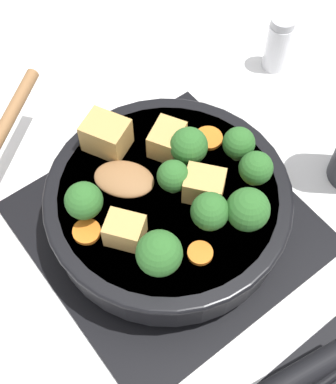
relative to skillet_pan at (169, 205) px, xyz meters
The scene contains 21 objects.
ground_plane 0.06m from the skillet_pan, 99.82° to the right, with size 2.40×2.40×0.00m, color white.
front_burner_grate 0.04m from the skillet_pan, 99.82° to the right, with size 0.31×0.31×0.03m.
skillet_pan is the anchor object (origin of this frame).
wooden_spoon 0.15m from the skillet_pan, 52.96° to the right, with size 0.24×0.25×0.02m.
tofu_cube_center_large 0.07m from the skillet_pan, 124.98° to the right, with size 0.04×0.03×0.03m, color tan.
tofu_cube_near_handle 0.08m from the skillet_pan, 11.73° to the left, with size 0.04×0.03×0.03m, color tan.
tofu_cube_east_chunk 0.11m from the skillet_pan, 80.55° to the right, with size 0.05×0.04×0.04m, color tan.
tofu_cube_west_chunk 0.05m from the skillet_pan, 143.21° to the left, with size 0.04×0.03×0.03m, color tan.
broccoli_floret_near_spoon 0.10m from the skillet_pan, 22.06° to the right, with size 0.04×0.04×0.05m.
broccoli_floret_center_top 0.10m from the skillet_pan, behind, with size 0.04×0.04×0.04m.
broccoli_floret_east_rim 0.07m from the skillet_pan, 100.45° to the left, with size 0.04×0.04×0.05m.
broccoli_floret_west_rim 0.10m from the skillet_pan, 118.09° to the left, with size 0.05×0.05×0.05m.
broccoli_floret_north_edge 0.07m from the skillet_pan, 152.88° to the right, with size 0.04×0.04×0.05m.
broccoli_floret_south_cluster 0.11m from the skillet_pan, 152.86° to the left, with size 0.04×0.04×0.04m.
broccoli_floret_mid_floret 0.10m from the skillet_pan, 45.74° to the left, with size 0.05×0.05×0.05m.
broccoli_floret_small_inner 0.05m from the skillet_pan, behind, with size 0.04×0.04×0.04m.
carrot_slice_orange_thin 0.08m from the skillet_pan, 75.97° to the left, with size 0.03×0.03×0.01m, color orange.
carrot_slice_near_center 0.09m from the skillet_pan, 138.17° to the left, with size 0.02×0.02×0.01m, color orange.
carrot_slice_edge_slice 0.10m from the skillet_pan, ahead, with size 0.03×0.03×0.01m, color orange.
carrot_slice_under_broccoli 0.09m from the skillet_pan, 158.71° to the right, with size 0.03×0.03×0.01m, color orange.
salt_shaker 0.32m from the skillet_pan, 157.08° to the right, with size 0.04×0.04×0.09m.
Camera 1 is at (0.19, 0.25, 0.58)m, focal length 50.00 mm.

